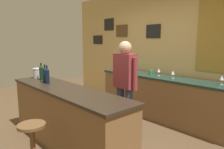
{
  "coord_description": "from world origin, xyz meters",
  "views": [
    {
      "loc": [
        2.78,
        -1.97,
        1.65
      ],
      "look_at": [
        0.12,
        0.45,
        1.05
      ],
      "focal_mm": 34.11,
      "sensor_mm": 36.0,
      "label": 1
    }
  ],
  "objects_px": {
    "wine_bottle_a": "(41,72)",
    "wine_glass_d": "(173,73)",
    "wine_glass_a": "(129,67)",
    "wine_bottle_c": "(47,76)",
    "ice_bucket": "(38,73)",
    "bartender": "(125,83)",
    "wine_bottle_b": "(45,74)",
    "wine_glass_c": "(159,71)",
    "wine_glass_b": "(132,68)",
    "wine_glass_e": "(222,78)",
    "bar_stool": "(33,142)",
    "coffee_mug": "(151,72)"
  },
  "relations": [
    {
      "from": "bar_stool",
      "to": "wine_glass_c",
      "type": "bearing_deg",
      "value": 94.34
    },
    {
      "from": "wine_glass_a",
      "to": "wine_glass_b",
      "type": "relative_size",
      "value": 1.0
    },
    {
      "from": "wine_glass_a",
      "to": "wine_bottle_c",
      "type": "bearing_deg",
      "value": -87.06
    },
    {
      "from": "bartender",
      "to": "wine_glass_a",
      "type": "xyz_separation_m",
      "value": [
        -0.99,
        1.15,
        0.07
      ]
    },
    {
      "from": "wine_bottle_b",
      "to": "wine_glass_e",
      "type": "distance_m",
      "value": 2.96
    },
    {
      "from": "wine_bottle_b",
      "to": "wine_glass_c",
      "type": "distance_m",
      "value": 2.24
    },
    {
      "from": "wine_glass_b",
      "to": "wine_glass_e",
      "type": "relative_size",
      "value": 1.0
    },
    {
      "from": "bar_stool",
      "to": "wine_glass_d",
      "type": "height_order",
      "value": "wine_glass_d"
    },
    {
      "from": "bar_stool",
      "to": "wine_bottle_a",
      "type": "relative_size",
      "value": 2.22
    },
    {
      "from": "bartender",
      "to": "ice_bucket",
      "type": "xyz_separation_m",
      "value": [
        -1.49,
        -0.83,
        0.08
      ]
    },
    {
      "from": "ice_bucket",
      "to": "wine_glass_d",
      "type": "relative_size",
      "value": 1.21
    },
    {
      "from": "bar_stool",
      "to": "wine_glass_a",
      "type": "bearing_deg",
      "value": 110.68
    },
    {
      "from": "bartender",
      "to": "coffee_mug",
      "type": "height_order",
      "value": "bartender"
    },
    {
      "from": "bar_stool",
      "to": "wine_glass_e",
      "type": "xyz_separation_m",
      "value": [
        1.01,
        2.8,
        0.55
      ]
    },
    {
      "from": "wine_bottle_a",
      "to": "wine_glass_b",
      "type": "bearing_deg",
      "value": 76.27
    },
    {
      "from": "wine_glass_d",
      "to": "coffee_mug",
      "type": "bearing_deg",
      "value": 173.05
    },
    {
      "from": "wine_bottle_b",
      "to": "wine_bottle_a",
      "type": "bearing_deg",
      "value": 168.63
    },
    {
      "from": "wine_glass_b",
      "to": "wine_glass_c",
      "type": "bearing_deg",
      "value": 9.29
    },
    {
      "from": "ice_bucket",
      "to": "coffee_mug",
      "type": "xyz_separation_m",
      "value": [
        1.11,
        2.02,
        -0.07
      ]
    },
    {
      "from": "wine_glass_e",
      "to": "coffee_mug",
      "type": "distance_m",
      "value": 1.44
    },
    {
      "from": "bar_stool",
      "to": "wine_bottle_b",
      "type": "distance_m",
      "value": 1.39
    },
    {
      "from": "wine_glass_a",
      "to": "wine_bottle_a",
      "type": "bearing_deg",
      "value": -98.07
    },
    {
      "from": "wine_bottle_b",
      "to": "coffee_mug",
      "type": "distance_m",
      "value": 2.19
    },
    {
      "from": "wine_glass_b",
      "to": "coffee_mug",
      "type": "relative_size",
      "value": 1.24
    },
    {
      "from": "wine_bottle_a",
      "to": "wine_bottle_b",
      "type": "xyz_separation_m",
      "value": [
        0.26,
        -0.05,
        0.0
      ]
    },
    {
      "from": "wine_glass_c",
      "to": "wine_glass_d",
      "type": "distance_m",
      "value": 0.36
    },
    {
      "from": "wine_glass_c",
      "to": "wine_bottle_c",
      "type": "bearing_deg",
      "value": -108.89
    },
    {
      "from": "wine_bottle_a",
      "to": "wine_bottle_c",
      "type": "relative_size",
      "value": 1.0
    },
    {
      "from": "wine_bottle_b",
      "to": "wine_glass_b",
      "type": "distance_m",
      "value": 1.98
    },
    {
      "from": "wine_bottle_b",
      "to": "ice_bucket",
      "type": "distance_m",
      "value": 0.49
    },
    {
      "from": "wine_bottle_b",
      "to": "wine_bottle_c",
      "type": "xyz_separation_m",
      "value": [
        0.13,
        -0.02,
        0.0
      ]
    },
    {
      "from": "wine_bottle_b",
      "to": "wine_glass_d",
      "type": "relative_size",
      "value": 1.97
    },
    {
      "from": "wine_bottle_b",
      "to": "bar_stool",
      "type": "bearing_deg",
      "value": -32.7
    },
    {
      "from": "bar_stool",
      "to": "wine_bottle_a",
      "type": "bearing_deg",
      "value": 151.03
    },
    {
      "from": "wine_glass_b",
      "to": "coffee_mug",
      "type": "height_order",
      "value": "wine_glass_b"
    },
    {
      "from": "wine_glass_b",
      "to": "wine_glass_d",
      "type": "xyz_separation_m",
      "value": [
        1.0,
        0.06,
        0.0
      ]
    },
    {
      "from": "wine_glass_d",
      "to": "coffee_mug",
      "type": "relative_size",
      "value": 1.24
    },
    {
      "from": "ice_bucket",
      "to": "bartender",
      "type": "bearing_deg",
      "value": 28.93
    },
    {
      "from": "bartender",
      "to": "bar_stool",
      "type": "xyz_separation_m",
      "value": [
        0.04,
        -1.58,
        -0.48
      ]
    },
    {
      "from": "wine_bottle_a",
      "to": "ice_bucket",
      "type": "relative_size",
      "value": 1.63
    },
    {
      "from": "wine_glass_a",
      "to": "wine_glass_d",
      "type": "bearing_deg",
      "value": -1.57
    },
    {
      "from": "wine_bottle_c",
      "to": "wine_glass_c",
      "type": "height_order",
      "value": "wine_bottle_c"
    },
    {
      "from": "wine_glass_b",
      "to": "wine_bottle_a",
      "type": "bearing_deg",
      "value": -103.73
    },
    {
      "from": "bartender",
      "to": "wine_bottle_a",
      "type": "distance_m",
      "value": 1.54
    },
    {
      "from": "wine_bottle_a",
      "to": "wine_glass_d",
      "type": "relative_size",
      "value": 1.97
    },
    {
      "from": "wine_bottle_c",
      "to": "wine_glass_b",
      "type": "distance_m",
      "value": 1.99
    },
    {
      "from": "ice_bucket",
      "to": "wine_glass_a",
      "type": "distance_m",
      "value": 2.04
    },
    {
      "from": "wine_bottle_c",
      "to": "bartender",
      "type": "bearing_deg",
      "value": 46.47
    },
    {
      "from": "wine_bottle_c",
      "to": "ice_bucket",
      "type": "distance_m",
      "value": 0.62
    },
    {
      "from": "wine_bottle_a",
      "to": "wine_bottle_c",
      "type": "xyz_separation_m",
      "value": [
        0.39,
        -0.07,
        0.0
      ]
    }
  ]
}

